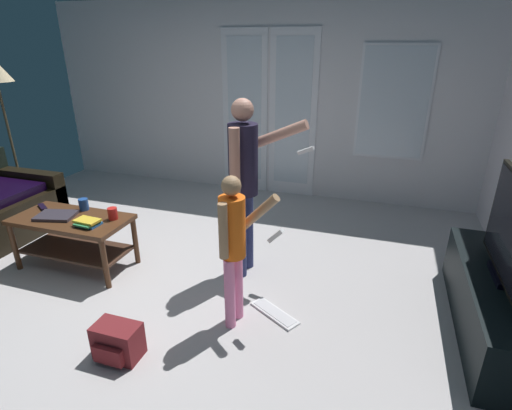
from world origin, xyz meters
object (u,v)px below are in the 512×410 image
coffee_table (73,231)px  person_adult (245,174)px  tv_remote_black (43,207)px  person_child (234,240)px  loose_keyboard (275,313)px  book_stack (88,223)px  laptop_closed (56,216)px  backpack (117,342)px  tv_stand (491,304)px  flat_screen_tv (511,230)px  cup_by_laptop (84,204)px  cup_near_edge (113,214)px

coffee_table → person_adult: 1.72m
person_adult → tv_remote_black: (-1.98, -0.31, -0.44)m
person_child → loose_keyboard: bearing=32.9°
book_stack → loose_keyboard: bearing=-1.5°
laptop_closed → backpack: bearing=-49.5°
tv_stand → person_adult: 2.12m
coffee_table → loose_keyboard: size_ratio=2.42×
person_child → tv_remote_black: person_child is taller
coffee_table → tv_stand: coffee_table is taller
person_child → backpack: person_child is taller
person_adult → book_stack: (-1.29, -0.50, -0.42)m
backpack → loose_keyboard: size_ratio=0.70×
tv_stand → loose_keyboard: size_ratio=3.59×
coffee_table → loose_keyboard: (1.99, -0.13, -0.36)m
tv_remote_black → flat_screen_tv: bearing=34.0°
coffee_table → book_stack: 0.33m
loose_keyboard → book_stack: 1.80m
tv_stand → cup_by_laptop: size_ratio=14.21×
coffee_table → backpack: bearing=-39.2°
flat_screen_tv → cup_near_edge: (-3.14, -0.10, -0.27)m
cup_near_edge → tv_remote_black: 0.82m
person_child → loose_keyboard: person_child is taller
coffee_table → cup_near_edge: cup_near_edge is taller
cup_by_laptop → book_stack: size_ratio=0.50×
tv_stand → tv_remote_black: size_ratio=9.38×
tv_stand → backpack: (-2.44, -1.09, -0.10)m
cup_near_edge → book_stack: size_ratio=0.48×
flat_screen_tv → book_stack: (-3.27, -0.28, -0.29)m
person_adult → coffee_table: bearing=-165.3°
coffee_table → person_child: bearing=-9.9°
tv_stand → cup_near_edge: cup_near_edge is taller
loose_keyboard → cup_near_edge: 1.70m
tv_stand → person_child: (-1.81, -0.50, 0.48)m
tv_stand → person_adult: size_ratio=1.00×
cup_near_edge → person_child: bearing=-16.6°
tv_stand → person_child: person_child is taller
book_stack → laptop_closed: bearing=171.7°
person_child → cup_near_edge: bearing=163.4°
tv_stand → laptop_closed: 3.69m
backpack → cup_near_edge: cup_near_edge is taller
person_adult → loose_keyboard: person_adult is taller
tv_stand → flat_screen_tv: bearing=114.8°
person_adult → person_child: bearing=-76.8°
loose_keyboard → laptop_closed: size_ratio=1.33×
flat_screen_tv → cup_by_laptop: bearing=-179.9°
coffee_table → person_child: 1.79m
person_adult → loose_keyboard: size_ratio=3.58×
person_child → loose_keyboard: size_ratio=2.66×
backpack → cup_by_laptop: 1.61m
flat_screen_tv → tv_remote_black: 3.97m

